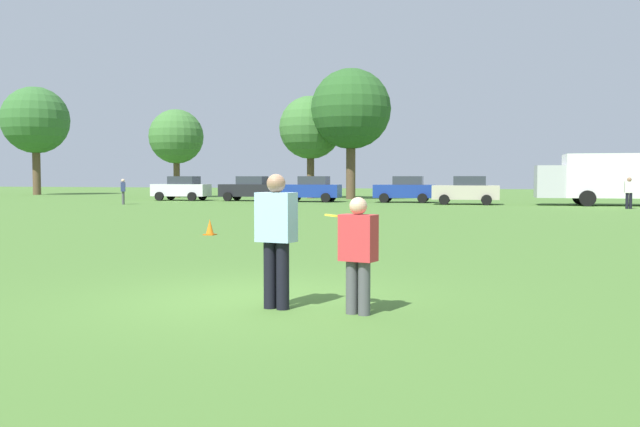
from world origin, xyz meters
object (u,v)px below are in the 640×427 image
object	(u,v)px
parked_car_near_right	(466,190)
box_truck	(612,177)
parked_car_mid_right	(405,189)
player_defender	(358,249)
parked_car_center	(311,189)
bystander_sideline_watcher	(123,190)
bystander_far_jogger	(629,191)
traffic_cone	(210,227)
parked_car_mid_left	(250,188)
frisbee	(335,216)
player_thrower	(276,233)
parked_car_near_left	(182,188)

from	to	relation	value
parked_car_near_right	box_truck	size ratio (longest dim) A/B	0.50
parked_car_mid_right	player_defender	bearing A→B (deg)	-81.43
parked_car_center	bystander_sideline_watcher	size ratio (longest dim) A/B	2.62
parked_car_mid_right	parked_car_near_right	distance (m)	4.91
player_defender	bystander_far_jogger	world-z (taller)	bystander_far_jogger
traffic_cone	box_truck	bearing A→B (deg)	61.36
parked_car_mid_left	parked_car_mid_right	xyz separation A→B (m)	(11.54, 0.24, 0.00)
traffic_cone	parked_car_center	size ratio (longest dim) A/B	0.11
bystander_sideline_watcher	bystander_far_jogger	world-z (taller)	bystander_far_jogger
frisbee	box_truck	bearing A→B (deg)	78.12
player_thrower	parked_car_near_right	bearing A→B (deg)	90.44
bystander_sideline_watcher	parked_car_near_left	bearing A→B (deg)	89.71
parked_car_near_right	bystander_far_jogger	world-z (taller)	parked_car_near_right
bystander_far_jogger	player_thrower	bearing A→B (deg)	-105.35
box_truck	parked_car_center	bearing A→B (deg)	177.62
player_defender	bystander_far_jogger	bearing A→B (deg)	76.55
parked_car_mid_right	bystander_sideline_watcher	bearing A→B (deg)	-153.04
player_thrower	frisbee	world-z (taller)	player_thrower
parked_car_mid_left	box_truck	bearing A→B (deg)	-3.11
parked_car_near_right	bystander_sideline_watcher	size ratio (longest dim) A/B	2.62
player_thrower	parked_car_center	size ratio (longest dim) A/B	0.42
parked_car_mid_right	parked_car_mid_left	bearing A→B (deg)	-178.80
parked_car_near_left	parked_car_mid_right	bearing A→B (deg)	2.89
bystander_sideline_watcher	player_defender	bearing A→B (deg)	-52.52
parked_car_near_left	bystander_sideline_watcher	xyz separation A→B (m)	(-0.04, -7.72, 0.00)
traffic_cone	bystander_sideline_watcher	distance (m)	24.75
parked_car_center	player_thrower	bearing A→B (deg)	-73.25
player_defender	traffic_cone	size ratio (longest dim) A/B	3.12
frisbee	traffic_cone	xyz separation A→B (m)	(-6.70, 10.05, -1.02)
frisbee	parked_car_near_left	xyz separation A→B (m)	(-22.19, 37.03, -0.32)
player_thrower	parked_car_near_right	size ratio (longest dim) A/B	0.42
parked_car_mid_right	parked_car_near_right	xyz separation A→B (m)	(4.33, -2.32, 0.00)
parked_car_mid_left	parked_car_center	distance (m)	4.97
player_thrower	parked_car_near_left	bearing A→B (deg)	119.98
player_thrower	frisbee	distance (m)	0.82
parked_car_mid_right	box_truck	xyz separation A→B (m)	(13.02, -1.58, 0.83)
box_truck	bystander_far_jogger	xyz separation A→B (m)	(0.41, -4.26, -0.77)
frisbee	bystander_far_jogger	xyz separation A→B (m)	(8.04, 32.04, -0.26)
parked_car_near_left	parked_car_mid_right	size ratio (longest dim) A/B	1.00
player_thrower	box_truck	size ratio (longest dim) A/B	0.21
parked_car_mid_right	box_truck	size ratio (longest dim) A/B	0.50
parked_car_mid_left	parked_car_mid_right	world-z (taller)	same
parked_car_center	parked_car_near_right	distance (m)	11.03
parked_car_mid_right	bystander_far_jogger	distance (m)	14.64
traffic_cone	parked_car_near_right	bearing A→B (deg)	77.51
traffic_cone	bystander_sideline_watcher	xyz separation A→B (m)	(-15.53, 19.26, 0.70)
frisbee	box_truck	world-z (taller)	box_truck
box_truck	bystander_far_jogger	world-z (taller)	box_truck
player_defender	box_truck	distance (m)	37.17
frisbee	parked_car_near_right	xyz separation A→B (m)	(-1.05, 35.56, -0.32)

